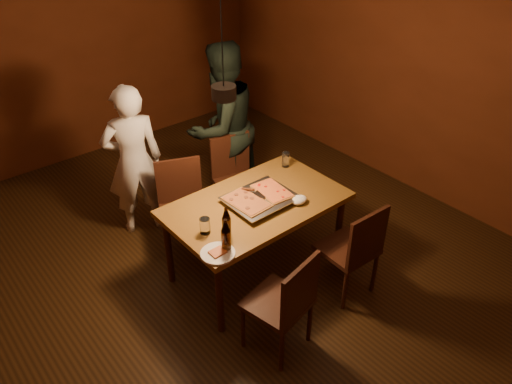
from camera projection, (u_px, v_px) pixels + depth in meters
room_shell at (225, 136)px, 3.76m from camera, size 6.00×6.00×6.00m
dining_table at (256, 209)px, 4.22m from camera, size 1.50×0.90×0.75m
chair_far_left at (182, 198)px, 4.60m from camera, size 0.55×0.55×0.49m
chair_far_right at (235, 171)px, 5.01m from camera, size 0.50×0.50×0.49m
chair_near_left at (287, 298)px, 3.55m from camera, size 0.49×0.49×0.49m
chair_near_right at (356, 244)px, 4.05m from camera, size 0.44×0.44×0.49m
pizza_tray at (260, 200)px, 4.16m from camera, size 0.59×0.50×0.05m
pizza_meat at (247, 202)px, 4.08m from camera, size 0.26×0.40×0.02m
pizza_cheese at (272, 191)px, 4.22m from camera, size 0.26×0.37×0.02m
spatula at (261, 194)px, 4.16m from camera, size 0.17×0.26×0.04m
beer_bottle_a at (226, 235)px, 3.59m from camera, size 0.07×0.07×0.27m
beer_bottle_b at (226, 222)px, 3.73m from camera, size 0.07×0.07×0.26m
water_glass_left at (205, 226)px, 3.80m from camera, size 0.08×0.08×0.13m
water_glass_right at (286, 160)px, 4.63m from camera, size 0.07×0.07×0.14m
plate_slice at (218, 253)px, 3.61m from camera, size 0.26×0.26×0.03m
napkin at (299, 200)px, 4.15m from camera, size 0.15×0.11×0.06m
diner_white at (134, 161)px, 4.71m from camera, size 0.64×0.52×1.53m
diner_dark at (222, 127)px, 5.09m from camera, size 0.92×0.75×1.74m
pendant_lamp at (224, 91)px, 3.57m from camera, size 0.18×0.18×1.10m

